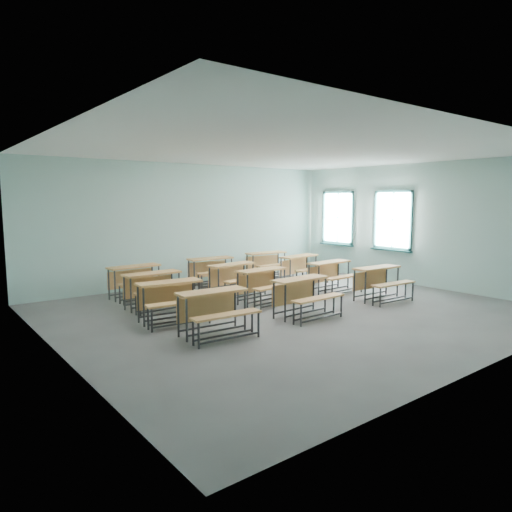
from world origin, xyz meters
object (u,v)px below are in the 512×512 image
(desk_unit_r0c0, at_px, (215,306))
(desk_unit_r2c1, at_px, (235,274))
(desk_unit_r3c1, at_px, (212,267))
(desk_unit_r1c1, at_px, (265,281))
(desk_unit_r1c0, at_px, (172,295))
(desk_unit_r0c1, at_px, (304,291))
(desk_unit_r2c0, at_px, (155,285))
(desk_unit_r0c2, at_px, (380,278))
(desk_unit_r1c2, at_px, (332,272))
(desk_unit_r3c2, at_px, (268,261))
(desk_unit_r3c0, at_px, (137,277))
(desk_unit_r2c2, at_px, (302,265))

(desk_unit_r0c0, height_order, desk_unit_r2c1, same)
(desk_unit_r3c1, bearing_deg, desk_unit_r1c1, -89.37)
(desk_unit_r1c0, relative_size, desk_unit_r1c1, 1.02)
(desk_unit_r0c1, height_order, desk_unit_r2c0, same)
(desk_unit_r0c0, height_order, desk_unit_r0c2, same)
(desk_unit_r3c1, bearing_deg, desk_unit_r1c2, -47.33)
(desk_unit_r0c2, bearing_deg, desk_unit_r2c1, 135.93)
(desk_unit_r0c0, bearing_deg, desk_unit_r3c1, 62.04)
(desk_unit_r2c1, height_order, desk_unit_r3c2, same)
(desk_unit_r0c2, bearing_deg, desk_unit_r3c2, 94.98)
(desk_unit_r0c1, height_order, desk_unit_r1c2, same)
(desk_unit_r0c0, distance_m, desk_unit_r0c2, 4.39)
(desk_unit_r0c1, xyz_separation_m, desk_unit_r3c2, (2.22, 3.80, 0.00))
(desk_unit_r0c2, distance_m, desk_unit_r2c1, 3.33)
(desk_unit_r3c0, bearing_deg, desk_unit_r1c1, -51.66)
(desk_unit_r1c1, xyz_separation_m, desk_unit_r2c1, (-0.03, 1.09, 0.00))
(desk_unit_r0c1, bearing_deg, desk_unit_r1c0, 148.64)
(desk_unit_r0c0, xyz_separation_m, desk_unit_r3c0, (0.15, 3.55, 0.00))
(desk_unit_r0c0, distance_m, desk_unit_r3c1, 4.35)
(desk_unit_r3c0, bearing_deg, desk_unit_r3c1, 0.23)
(desk_unit_r3c0, bearing_deg, desk_unit_r1c0, -101.48)
(desk_unit_r2c1, bearing_deg, desk_unit_r3c1, 74.92)
(desk_unit_r0c1, height_order, desk_unit_r3c1, same)
(desk_unit_r0c1, relative_size, desk_unit_r1c2, 0.99)
(desk_unit_r1c1, relative_size, desk_unit_r2c1, 0.97)
(desk_unit_r1c0, relative_size, desk_unit_r3c0, 1.02)
(desk_unit_r2c0, distance_m, desk_unit_r2c2, 4.44)
(desk_unit_r3c0, distance_m, desk_unit_r3c2, 4.09)
(desk_unit_r0c2, height_order, desk_unit_r3c2, same)
(desk_unit_r3c1, distance_m, desk_unit_r3c2, 1.95)
(desk_unit_r0c2, height_order, desk_unit_r1c0, same)
(desk_unit_r0c2, xyz_separation_m, desk_unit_r2c0, (-4.35, 2.37, 0.00))
(desk_unit_r3c0, bearing_deg, desk_unit_r0c1, -66.09)
(desk_unit_r1c0, distance_m, desk_unit_r2c0, 1.17)
(desk_unit_r3c0, bearing_deg, desk_unit_r0c2, -43.65)
(desk_unit_r0c2, distance_m, desk_unit_r1c2, 1.29)
(desk_unit_r1c1, height_order, desk_unit_r2c1, same)
(desk_unit_r1c1, xyz_separation_m, desk_unit_r2c2, (2.33, 1.28, 0.00))
(desk_unit_r0c2, height_order, desk_unit_r1c1, same)
(desk_unit_r0c2, xyz_separation_m, desk_unit_r3c0, (-4.24, 3.55, 0.00))
(desk_unit_r0c0, distance_m, desk_unit_r3c0, 3.56)
(desk_unit_r2c2, bearing_deg, desk_unit_r0c2, -99.07)
(desk_unit_r0c0, distance_m, desk_unit_r2c1, 3.22)
(desk_unit_r2c1, distance_m, desk_unit_r3c2, 2.53)
(desk_unit_r3c2, bearing_deg, desk_unit_r3c1, -172.28)
(desk_unit_r0c1, height_order, desk_unit_r1c1, same)
(desk_unit_r2c2, distance_m, desk_unit_r3c2, 1.19)
(desk_unit_r1c0, bearing_deg, desk_unit_r0c1, -23.60)
(desk_unit_r1c0, distance_m, desk_unit_r2c1, 2.58)
(desk_unit_r2c0, xyz_separation_m, desk_unit_r2c1, (2.07, 0.05, 0.00))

